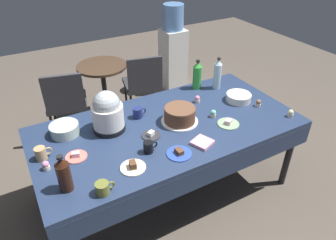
{
  "coord_description": "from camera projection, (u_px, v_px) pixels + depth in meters",
  "views": [
    {
      "loc": [
        -1.04,
        -1.86,
        2.2
      ],
      "look_at": [
        0.0,
        0.0,
        0.8
      ],
      "focal_mm": 33.07,
      "sensor_mm": 36.0,
      "label": 1
    }
  ],
  "objects": [
    {
      "name": "potluck_table",
      "position": [
        168.0,
        131.0,
        2.61
      ],
      "size": [
        2.2,
        1.1,
        0.75
      ],
      "color": "navy",
      "rests_on": "ground"
    },
    {
      "name": "dessert_plate_charcoal",
      "position": [
        151.0,
        135.0,
        2.44
      ],
      "size": [
        0.15,
        0.15,
        0.04
      ],
      "color": "#2D2D33",
      "rests_on": "potluck_table"
    },
    {
      "name": "ceramic_snack_bowl",
      "position": [
        239.0,
        97.0,
        2.9
      ],
      "size": [
        0.23,
        0.23,
        0.07
      ],
      "primitive_type": "cylinder",
      "color": "silver",
      "rests_on": "potluck_table"
    },
    {
      "name": "coffee_mug_tan",
      "position": [
        41.0,
        153.0,
        2.19
      ],
      "size": [
        0.12,
        0.08,
        0.1
      ],
      "color": "tan",
      "rests_on": "potluck_table"
    },
    {
      "name": "dessert_plate_coral",
      "position": [
        76.0,
        156.0,
        2.23
      ],
      "size": [
        0.16,
        0.16,
        0.04
      ],
      "color": "#E07266",
      "rests_on": "potluck_table"
    },
    {
      "name": "ground",
      "position": [
        168.0,
        189.0,
        2.99
      ],
      "size": [
        9.0,
        9.0,
        0.0
      ],
      "primitive_type": "plane",
      "color": "brown"
    },
    {
      "name": "maroon_chair_left",
      "position": [
        66.0,
        100.0,
        3.44
      ],
      "size": [
        0.53,
        0.53,
        0.85
      ],
      "color": "#333338",
      "rests_on": "ground"
    },
    {
      "name": "round_cafe_table",
      "position": [
        104.0,
        82.0,
        3.81
      ],
      "size": [
        0.6,
        0.6,
        0.72
      ],
      "color": "#473323",
      "rests_on": "ground"
    },
    {
      "name": "cupcake_berry",
      "position": [
        197.0,
        99.0,
        2.88
      ],
      "size": [
        0.05,
        0.05,
        0.07
      ],
      "color": "beige",
      "rests_on": "potluck_table"
    },
    {
      "name": "maroon_chair_right",
      "position": [
        143.0,
        82.0,
        3.83
      ],
      "size": [
        0.52,
        0.52,
        0.85
      ],
      "color": "#333338",
      "rests_on": "ground"
    },
    {
      "name": "paper_napkin_stack",
      "position": [
        202.0,
        142.0,
        2.36
      ],
      "size": [
        0.18,
        0.18,
        0.02
      ],
      "primitive_type": "cube",
      "rotation": [
        0.0,
        0.0,
        0.38
      ],
      "color": "pink",
      "rests_on": "potluck_table"
    },
    {
      "name": "cupcake_cocoa",
      "position": [
        46.0,
        166.0,
        2.11
      ],
      "size": [
        0.05,
        0.05,
        0.07
      ],
      "color": "beige",
      "rests_on": "potluck_table"
    },
    {
      "name": "coffee_mug_black",
      "position": [
        149.0,
        147.0,
        2.26
      ],
      "size": [
        0.11,
        0.07,
        0.09
      ],
      "color": "black",
      "rests_on": "potluck_table"
    },
    {
      "name": "cupcake_lemon",
      "position": [
        213.0,
        114.0,
        2.66
      ],
      "size": [
        0.05,
        0.05,
        0.07
      ],
      "color": "beige",
      "rests_on": "potluck_table"
    },
    {
      "name": "soda_bottle_cola",
      "position": [
        64.0,
        174.0,
        1.9
      ],
      "size": [
        0.09,
        0.09,
        0.27
      ],
      "color": "#33190F",
      "rests_on": "potluck_table"
    },
    {
      "name": "coffee_mug_navy",
      "position": [
        138.0,
        113.0,
        2.65
      ],
      "size": [
        0.12,
        0.08,
        0.09
      ],
      "color": "navy",
      "rests_on": "potluck_table"
    },
    {
      "name": "glass_salad_bowl",
      "position": [
        65.0,
        129.0,
        2.45
      ],
      "size": [
        0.23,
        0.23,
        0.09
      ],
      "primitive_type": "cylinder",
      "color": "#B2C6BC",
      "rests_on": "potluck_table"
    },
    {
      "name": "coffee_mug_olive",
      "position": [
        103.0,
        188.0,
        1.92
      ],
      "size": [
        0.13,
        0.09,
        0.08
      ],
      "color": "olive",
      "rests_on": "potluck_table"
    },
    {
      "name": "frosted_layer_cake",
      "position": [
        180.0,
        115.0,
        2.58
      ],
      "size": [
        0.31,
        0.31,
        0.14
      ],
      "color": "silver",
      "rests_on": "potluck_table"
    },
    {
      "name": "dessert_plate_sage",
      "position": [
        228.0,
        123.0,
        2.58
      ],
      "size": [
        0.18,
        0.18,
        0.04
      ],
      "color": "#8CA87F",
      "rests_on": "potluck_table"
    },
    {
      "name": "dessert_plate_cream",
      "position": [
        133.0,
        167.0,
        2.13
      ],
      "size": [
        0.18,
        0.18,
        0.05
      ],
      "color": "beige",
      "rests_on": "potluck_table"
    },
    {
      "name": "cupcake_rose",
      "position": [
        291.0,
        113.0,
        2.67
      ],
      "size": [
        0.05,
        0.05,
        0.07
      ],
      "color": "beige",
      "rests_on": "potluck_table"
    },
    {
      "name": "soda_bottle_water",
      "position": [
        218.0,
        74.0,
        3.05
      ],
      "size": [
        0.08,
        0.08,
        0.32
      ],
      "color": "silver",
      "rests_on": "potluck_table"
    },
    {
      "name": "water_cooler",
      "position": [
        173.0,
        51.0,
        4.44
      ],
      "size": [
        0.32,
        0.32,
        1.24
      ],
      "color": "silver",
      "rests_on": "ground"
    },
    {
      "name": "dessert_plate_cobalt",
      "position": [
        179.0,
        153.0,
        2.26
      ],
      "size": [
        0.19,
        0.19,
        0.04
      ],
      "color": "#2D4CB2",
      "rests_on": "potluck_table"
    },
    {
      "name": "slow_cooker",
      "position": [
        108.0,
        113.0,
        2.43
      ],
      "size": [
        0.26,
        0.26,
        0.35
      ],
      "color": "black",
      "rests_on": "potluck_table"
    },
    {
      "name": "soda_bottle_lime_soda",
      "position": [
        197.0,
        75.0,
        3.06
      ],
      "size": [
        0.09,
        0.09,
        0.3
      ],
      "color": "green",
      "rests_on": "potluck_table"
    },
    {
      "name": "cupcake_vanilla",
      "position": [
        258.0,
        103.0,
        2.81
      ],
      "size": [
        0.05,
        0.05,
        0.07
      ],
      "color": "beige",
      "rests_on": "potluck_table"
    }
  ]
}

